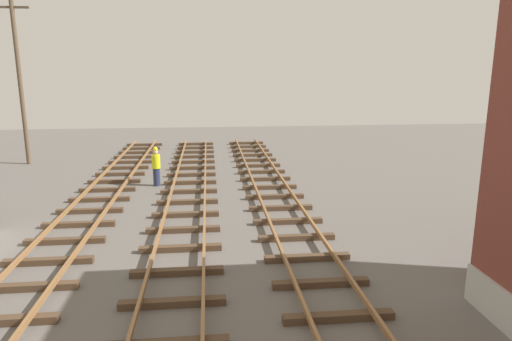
{
  "coord_description": "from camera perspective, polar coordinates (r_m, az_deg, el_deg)",
  "views": [
    {
      "loc": [
        -2.05,
        -1.52,
        5.43
      ],
      "look_at": [
        -0.4,
        14.11,
        1.9
      ],
      "focal_mm": 31.77,
      "sensor_mm": 36.0,
      "label": 1
    }
  ],
  "objects": [
    {
      "name": "track_worker_foreground",
      "position": [
        21.9,
        -12.46,
        0.48
      ],
      "size": [
        0.4,
        0.4,
        1.87
      ],
      "color": "#262D4C",
      "rests_on": "ground"
    },
    {
      "name": "utility_pole_far",
      "position": [
        29.26,
        -27.58,
        9.93
      ],
      "size": [
        1.8,
        0.24,
        9.13
      ],
      "color": "brown",
      "rests_on": "ground"
    }
  ]
}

